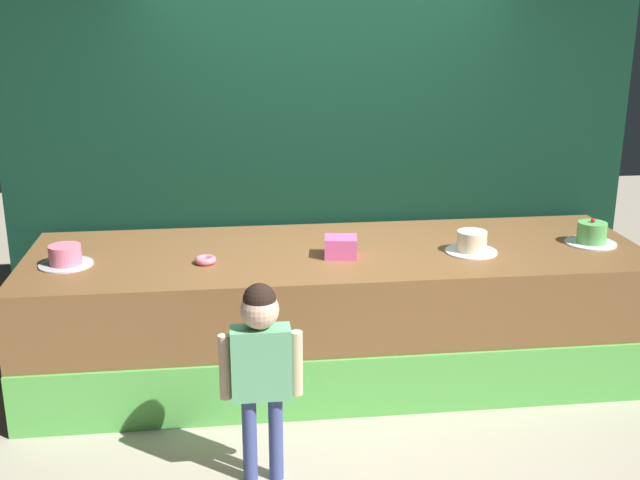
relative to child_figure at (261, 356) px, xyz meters
The scene contains 9 objects.
ground_plane 1.04m from the child_figure, 45.81° to the left, with size 12.00×12.00×0.00m, color #ADA38E.
stage_platform 1.31m from the child_figure, 65.00° to the left, with size 3.88×1.24×0.84m.
curtain_backdrop 2.13m from the child_figure, 73.88° to the left, with size 4.37×0.08×3.07m, color black.
child_figure is the anchor object (origin of this frame).
pink_box 1.19m from the child_figure, 62.32° to the left, with size 0.20×0.17×0.13m, color #E2599B.
donut 1.06m from the child_figure, 105.65° to the left, with size 0.13×0.13×0.04m, color pink.
cake_left 1.55m from the child_figure, 135.94° to the left, with size 0.32×0.32×0.12m.
cake_center 1.72m from the child_figure, 36.83° to the left, with size 0.32×0.32×0.14m.
cake_right 2.46m from the child_figure, 26.76° to the left, with size 0.33×0.33×0.17m.
Camera 1 is at (-0.67, -4.01, 2.35)m, focal length 43.60 mm.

